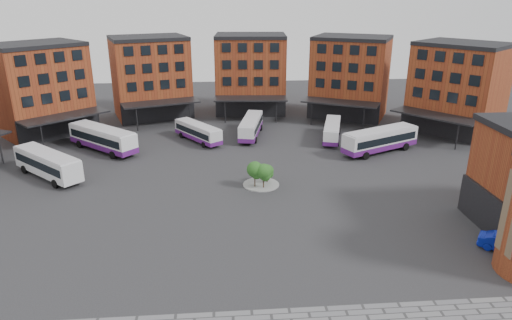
{
  "coord_description": "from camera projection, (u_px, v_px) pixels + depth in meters",
  "views": [
    {
      "loc": [
        -2.65,
        -38.68,
        22.17
      ],
      "look_at": [
        1.23,
        10.02,
        4.0
      ],
      "focal_mm": 32.0,
      "sensor_mm": 36.0,
      "label": 1
    }
  ],
  "objects": [
    {
      "name": "bus_f",
      "position": [
        380.0,
        140.0,
        66.11
      ],
      "size": [
        12.31,
        7.84,
        3.46
      ],
      "rotation": [
        0.0,
        0.0,
        -1.13
      ],
      "color": "silver",
      "rests_on": "ground"
    },
    {
      "name": "bus_a",
      "position": [
        47.0,
        163.0,
        57.07
      ],
      "size": [
        10.41,
        9.95,
        3.32
      ],
      "rotation": [
        0.0,
        0.0,
        0.82
      ],
      "color": "silver",
      "rests_on": "ground"
    },
    {
      "name": "bus_e",
      "position": [
        332.0,
        130.0,
        71.83
      ],
      "size": [
        4.93,
        10.19,
        2.8
      ],
      "rotation": [
        0.0,
        0.0,
        -0.28
      ],
      "color": "white",
      "rests_on": "ground"
    },
    {
      "name": "blue_car",
      "position": [
        507.0,
        244.0,
        41.0
      ],
      "size": [
        4.79,
        4.2,
        1.57
      ],
      "primitive_type": "imported",
      "rotation": [
        0.0,
        0.0,
        0.92
      ],
      "color": "#0C1CA1",
      "rests_on": "ground"
    },
    {
      "name": "main_building",
      "position": [
        207.0,
        85.0,
        76.93
      ],
      "size": [
        94.14,
        42.48,
        14.6
      ],
      "color": "brown",
      "rests_on": "ground"
    },
    {
      "name": "tree_island",
      "position": [
        261.0,
        173.0,
        54.35
      ],
      "size": [
        4.4,
        4.4,
        3.27
      ],
      "color": "gray",
      "rests_on": "ground"
    },
    {
      "name": "bus_d",
      "position": [
        251.0,
        126.0,
        73.45
      ],
      "size": [
        4.73,
        11.16,
        3.06
      ],
      "rotation": [
        0.0,
        0.0,
        -0.21
      ],
      "color": "silver",
      "rests_on": "ground"
    },
    {
      "name": "bus_b",
      "position": [
        103.0,
        138.0,
        66.67
      ],
      "size": [
        11.3,
        10.43,
        3.53
      ],
      "rotation": [
        0.0,
        0.0,
        0.85
      ],
      "color": "white",
      "rests_on": "ground"
    },
    {
      "name": "bus_c",
      "position": [
        198.0,
        132.0,
        70.99
      ],
      "size": [
        7.69,
        9.46,
        2.81
      ],
      "rotation": [
        0.0,
        0.0,
        0.62
      ],
      "color": "silver",
      "rests_on": "ground"
    },
    {
      "name": "ground",
      "position": [
        252.0,
        235.0,
        44.07
      ],
      "size": [
        160.0,
        160.0,
        0.0
      ],
      "primitive_type": "plane",
      "color": "#28282B",
      "rests_on": "ground"
    }
  ]
}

